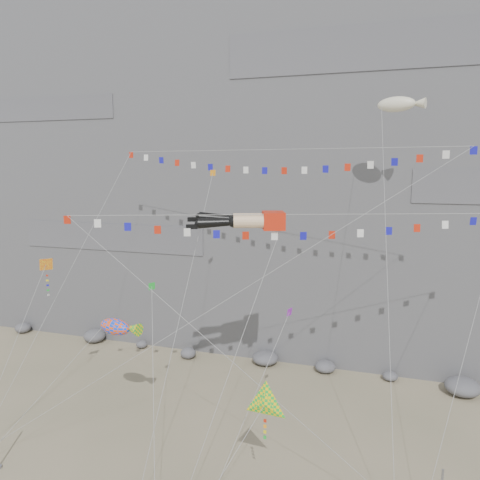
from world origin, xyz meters
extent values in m
plane|color=gray|center=(0.00, 0.00, 0.00)|extent=(120.00, 120.00, 0.00)
cube|color=slate|center=(0.00, 32.00, 25.00)|extent=(80.00, 28.00, 50.00)
cube|color=red|center=(3.52, 5.16, 16.00)|extent=(2.07, 2.41, 1.20)
cylinder|color=#E3BC8D|center=(2.05, 4.02, 16.00)|extent=(2.22, 1.51, 0.89)
sphere|color=black|center=(1.09, 3.68, 16.00)|extent=(0.82, 0.82, 0.82)
cone|color=black|center=(-0.05, 3.29, 15.93)|extent=(2.54, 1.49, 0.83)
cube|color=black|center=(-1.58, 2.76, 15.66)|extent=(0.86, 0.59, 0.30)
cylinder|color=#E3BC8D|center=(1.66, 5.16, 16.00)|extent=(2.22, 1.51, 0.89)
sphere|color=black|center=(0.69, 4.82, 16.00)|extent=(0.82, 0.82, 0.82)
cone|color=black|center=(-0.44, 4.43, 16.11)|extent=(2.56, 1.50, 0.89)
cube|color=black|center=(-1.98, 3.90, 16.03)|extent=(0.86, 0.59, 0.30)
cylinder|color=gray|center=(2.28, -1.25, 8.02)|extent=(0.03, 0.03, 20.61)
cylinder|color=gray|center=(-6.47, 3.38, 10.55)|extent=(0.03, 0.03, 30.89)
cylinder|color=gray|center=(9.14, 1.69, 8.27)|extent=(0.03, 0.03, 19.66)
cylinder|color=gray|center=(-13.99, -1.44, 6.27)|extent=(0.03, 0.03, 14.20)
cylinder|color=gray|center=(-10.83, -1.24, 4.07)|extent=(0.03, 0.03, 12.44)
cylinder|color=gray|center=(3.25, -4.81, 3.34)|extent=(0.03, 0.03, 8.58)
cylinder|color=gray|center=(11.80, 5.05, 12.24)|extent=(0.03, 0.03, 28.79)
cylinder|color=gray|center=(-1.81, 0.91, 9.63)|extent=(0.03, 0.03, 24.93)
cylinder|color=gray|center=(3.45, -0.46, 4.87)|extent=(0.03, 0.03, 14.31)
cylinder|color=gray|center=(-1.89, -2.76, 5.75)|extent=(0.03, 0.03, 15.73)
camera|label=1|loc=(11.06, -26.28, 19.69)|focal=35.00mm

